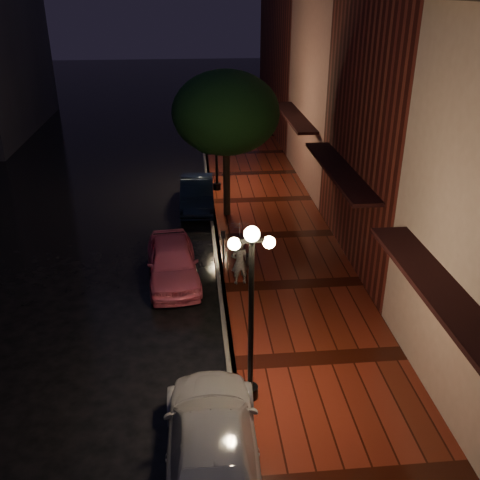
# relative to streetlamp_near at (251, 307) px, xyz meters

# --- Properties ---
(ground) EXTENTS (120.00, 120.00, 0.00)m
(ground) POSITION_rel_streetlamp_near_xyz_m (-0.35, 5.00, -2.60)
(ground) COLOR black
(ground) RESTS_ON ground
(sidewalk) EXTENTS (4.50, 60.00, 0.15)m
(sidewalk) POSITION_rel_streetlamp_near_xyz_m (1.90, 5.00, -2.53)
(sidewalk) COLOR #48170C
(sidewalk) RESTS_ON ground
(curb) EXTENTS (0.25, 60.00, 0.15)m
(curb) POSITION_rel_streetlamp_near_xyz_m (-0.35, 5.00, -2.53)
(curb) COLOR #595451
(curb) RESTS_ON ground
(storefront_mid) EXTENTS (5.00, 8.00, 11.00)m
(storefront_mid) POSITION_rel_streetlamp_near_xyz_m (6.65, 7.00, 2.90)
(storefront_mid) COLOR #511914
(storefront_mid) RESTS_ON ground
(storefront_far) EXTENTS (5.00, 8.00, 9.00)m
(storefront_far) POSITION_rel_streetlamp_near_xyz_m (6.65, 15.00, 1.90)
(storefront_far) COLOR #8C5951
(storefront_far) RESTS_ON ground
(storefront_extra) EXTENTS (5.00, 12.00, 10.00)m
(storefront_extra) POSITION_rel_streetlamp_near_xyz_m (6.65, 25.00, 2.40)
(storefront_extra) COLOR #511914
(storefront_extra) RESTS_ON ground
(streetlamp_near) EXTENTS (0.96, 0.36, 4.31)m
(streetlamp_near) POSITION_rel_streetlamp_near_xyz_m (0.00, 0.00, 0.00)
(streetlamp_near) COLOR black
(streetlamp_near) RESTS_ON sidewalk
(streetlamp_far) EXTENTS (0.96, 0.36, 4.31)m
(streetlamp_far) POSITION_rel_streetlamp_near_xyz_m (0.00, 14.00, 0.00)
(streetlamp_far) COLOR black
(streetlamp_far) RESTS_ON sidewalk
(street_tree) EXTENTS (4.16, 4.16, 5.80)m
(street_tree) POSITION_rel_streetlamp_near_xyz_m (0.26, 10.99, 1.64)
(street_tree) COLOR black
(street_tree) RESTS_ON sidewalk
(pink_car) EXTENTS (1.94, 4.10, 1.35)m
(pink_car) POSITION_rel_streetlamp_near_xyz_m (-1.88, 5.90, -1.92)
(pink_car) COLOR #E65F7D
(pink_car) RESTS_ON ground
(navy_car) EXTENTS (1.49, 4.01, 1.31)m
(navy_car) POSITION_rel_streetlamp_near_xyz_m (-0.95, 12.18, -1.95)
(navy_car) COLOR black
(navy_car) RESTS_ON ground
(silver_car) EXTENTS (1.96, 4.70, 1.36)m
(silver_car) POSITION_rel_streetlamp_near_xyz_m (-0.95, -1.80, -1.92)
(silver_car) COLOR #B3B3BB
(silver_car) RESTS_ON ground
(woman_with_umbrella) EXTENTS (0.87, 0.89, 2.10)m
(woman_with_umbrella) POSITION_rel_streetlamp_near_xyz_m (0.25, 5.25, -1.06)
(woman_with_umbrella) COLOR silver
(woman_with_umbrella) RESTS_ON sidewalk
(parking_meter) EXTENTS (0.15, 0.13, 1.35)m
(parking_meter) POSITION_rel_streetlamp_near_xyz_m (-0.20, 6.29, -1.63)
(parking_meter) COLOR black
(parking_meter) RESTS_ON sidewalk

